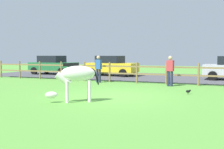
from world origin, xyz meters
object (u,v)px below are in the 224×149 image
(crow_on_grass, at_px, (188,91))
(visitor_right_of_tree, at_px, (98,68))
(parked_car_yellow, at_px, (111,66))
(visitor_left_of_tree, at_px, (170,69))
(zebra, at_px, (76,76))
(parked_car_green, at_px, (53,65))

(crow_on_grass, distance_m, visitor_right_of_tree, 6.37)
(parked_car_yellow, xyz_separation_m, visitor_left_of_tree, (5.43, -4.94, 0.06))
(zebra, distance_m, parked_car_yellow, 11.41)
(crow_on_grass, bearing_deg, zebra, -135.91)
(visitor_right_of_tree, bearing_deg, zebra, -72.09)
(crow_on_grass, xyz_separation_m, visitor_left_of_tree, (-1.22, 2.59, 0.78))
(crow_on_grass, height_order, parked_car_green, parked_car_green)
(parked_car_yellow, bearing_deg, zebra, -74.31)
(parked_car_green, xyz_separation_m, visitor_right_of_tree, (6.17, -4.15, 0.06))
(crow_on_grass, xyz_separation_m, parked_car_green, (-11.79, 7.05, 0.72))
(crow_on_grass, relative_size, parked_car_yellow, 0.05)
(crow_on_grass, height_order, visitor_right_of_tree, visitor_right_of_tree)
(parked_car_green, relative_size, visitor_left_of_tree, 2.46)
(parked_car_yellow, xyz_separation_m, visitor_right_of_tree, (1.03, -4.64, 0.06))
(parked_car_yellow, distance_m, parked_car_green, 5.16)
(crow_on_grass, height_order, parked_car_yellow, parked_car_yellow)
(zebra, relative_size, visitor_right_of_tree, 1.02)
(parked_car_yellow, relative_size, visitor_left_of_tree, 2.52)
(parked_car_yellow, height_order, parked_car_green, same)
(visitor_right_of_tree, bearing_deg, visitor_left_of_tree, -3.98)
(parked_car_yellow, distance_m, visitor_left_of_tree, 7.34)
(zebra, bearing_deg, crow_on_grass, 44.09)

